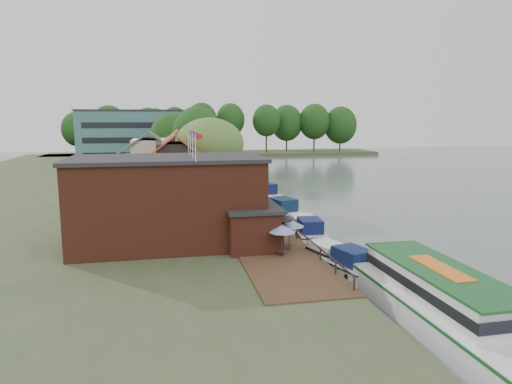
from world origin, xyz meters
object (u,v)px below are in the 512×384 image
pub (193,200)px  cruiser_3 (257,191)px  cottage_c (178,158)px  cruiser_1 (306,226)px  willow (210,159)px  umbrella_1 (289,234)px  umbrella_3 (266,219)px  cruiser_2 (273,206)px  cottage_b (150,164)px  cruiser_0 (338,257)px  umbrella_2 (270,224)px  swan (349,286)px  umbrella_4 (253,210)px  umbrella_5 (250,207)px  umbrella_0 (282,241)px  tour_boat (447,301)px  hotel_block (137,137)px  cottage_a (175,172)px

pub → cruiser_3: size_ratio=1.90×
cottage_c → cruiser_1: (10.95, -30.55, -4.16)m
willow → umbrella_1: willow is taller
umbrella_3 → cruiser_2: umbrella_3 is taller
cottage_b → cruiser_1: cottage_b is taller
cruiser_0 → cruiser_1: 9.73m
umbrella_1 → umbrella_2: size_ratio=1.00×
pub → swan: size_ratio=45.45×
umbrella_3 → umbrella_4: size_ratio=1.02×
willow → cruiser_2: 10.76m
cottage_c → umbrella_5: 26.91m
umbrella_2 → swan: size_ratio=5.40×
cottage_c → cruiser_3: cottage_c is taller
cruiser_1 → cottage_c: bearing=115.0°
umbrella_4 → umbrella_0: bearing=-90.2°
umbrella_0 → umbrella_3: (0.48, 7.51, 0.00)m
umbrella_3 → swan: bearing=-76.7°
umbrella_3 → cruiser_3: 22.83m
umbrella_3 → tour_boat: umbrella_3 is taller
umbrella_3 → cruiser_2: (3.36, 10.97, -1.05)m
cottage_c → umbrella_2: bearing=-79.1°
tour_boat → hotel_block: bearing=102.6°
umbrella_0 → cruiser_1: 10.08m
cottage_c → cruiser_0: (10.35, -40.26, -4.19)m
hotel_block → umbrella_1: size_ratio=10.69×
cruiser_1 → cruiser_3: bearing=96.5°
umbrella_1 → cruiser_2: bearing=80.5°
cottage_a → pub: bearing=-86.2°
umbrella_0 → cruiser_2: size_ratio=0.23×
umbrella_2 → cruiser_2: (3.54, 13.18, -1.05)m
umbrella_2 → cruiser_2: bearing=75.0°
umbrella_1 → umbrella_5: bearing=94.5°
cottage_a → tour_boat: size_ratio=0.56×
umbrella_5 → swan: size_ratio=5.40×
pub → cruiser_0: (10.35, -6.26, -3.59)m
umbrella_5 → cottage_a: bearing=136.5°
umbrella_5 → cruiser_1: 6.59m
cottage_b → umbrella_3: cottage_b is taller
cruiser_3 → swan: bearing=-109.7°
willow → umbrella_1: bearing=-81.0°
cottage_c → umbrella_2: (6.54, -34.10, -2.96)m
umbrella_0 → hotel_block: bearing=100.6°
cottage_c → willow: 14.46m
pub → willow: (3.50, 20.00, 1.56)m
pub → cottage_c: 34.01m
hotel_block → cruiser_3: 50.28m
cottage_c → cottage_a: bearing=-93.0°
umbrella_5 → umbrella_3: bearing=-86.5°
umbrella_2 → pub: bearing=179.2°
hotel_block → willow: hotel_block is taller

